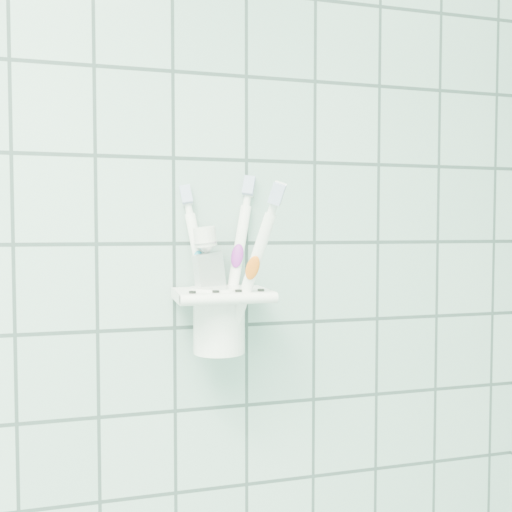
{
  "coord_description": "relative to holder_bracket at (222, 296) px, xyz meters",
  "views": [
    {
      "loc": [
        0.49,
        0.46,
        1.38
      ],
      "look_at": [
        0.66,
        1.1,
        1.35
      ],
      "focal_mm": 40.0,
      "sensor_mm": 36.0,
      "label": 1
    }
  ],
  "objects": [
    {
      "name": "holder_bracket",
      "position": [
        0.0,
        0.0,
        0.0
      ],
      "size": [
        0.12,
        0.1,
        0.04
      ],
      "color": "white",
      "rests_on": "wall_back"
    },
    {
      "name": "cup",
      "position": [
        -0.0,
        0.0,
        -0.03
      ],
      "size": [
        0.07,
        0.07,
        0.08
      ],
      "color": "white",
      "rests_on": "holder_bracket"
    },
    {
      "name": "toothbrush_pink",
      "position": [
        -0.01,
        -0.01,
        0.04
      ],
      "size": [
        0.04,
        0.06,
        0.21
      ],
      "rotation": [
        -0.26,
        -0.18,
        -0.1
      ],
      "color": "white",
      "rests_on": "cup"
    },
    {
      "name": "toothbrush_blue",
      "position": [
        0.0,
        0.01,
        0.05
      ],
      "size": [
        0.06,
        0.05,
        0.22
      ],
      "rotation": [
        -0.25,
        0.13,
        -0.39
      ],
      "color": "white",
      "rests_on": "cup"
    },
    {
      "name": "toothbrush_orange",
      "position": [
        0.01,
        -0.01,
        0.05
      ],
      "size": [
        0.06,
        0.07,
        0.21
      ],
      "rotation": [
        0.21,
        0.34,
        -0.4
      ],
      "color": "white",
      "rests_on": "cup"
    },
    {
      "name": "toothpaste_tube",
      "position": [
        -0.0,
        0.02,
        0.02
      ],
      "size": [
        0.05,
        0.04,
        0.15
      ],
      "rotation": [
        -0.0,
        -0.13,
        0.42
      ],
      "color": "silver",
      "rests_on": "cup"
    }
  ]
}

